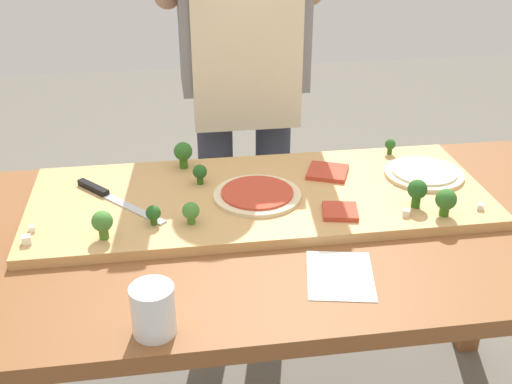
{
  "coord_description": "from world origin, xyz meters",
  "views": [
    {
      "loc": [
        -0.27,
        -1.28,
        1.54
      ],
      "look_at": [
        -0.05,
        0.14,
        0.79
      ],
      "focal_mm": 44.14,
      "sensor_mm": 36.0,
      "label": 1
    }
  ],
  "objects_px": {
    "broccoli_floret_front_left": "(153,214)",
    "cheese_crumble_c": "(481,207)",
    "broccoli_floret_back_left": "(446,200)",
    "pizza_slice_near_left": "(340,211)",
    "cheese_crumble_d": "(32,229)",
    "prep_table": "(286,261)",
    "cheese_crumble_a": "(27,240)",
    "broccoli_floret_back_right": "(102,222)",
    "chefs_knife": "(108,195)",
    "pizza_whole_cheese_artichoke": "(424,173)",
    "broccoli_floret_center_left": "(390,145)",
    "broccoli_floret_front_right": "(183,153)",
    "pizza_slice_center": "(328,172)",
    "cook_center": "(244,57)",
    "broccoli_floret_center_right": "(200,173)",
    "flour_cup": "(153,313)",
    "broccoli_floret_back_mid": "(191,211)",
    "broccoli_floret_front_mid": "(417,191)",
    "recipe_note": "(340,275)",
    "pizza_whole_tomato_red": "(257,194)",
    "cheese_crumble_b": "(406,213)"
  },
  "relations": [
    {
      "from": "pizza_slice_center",
      "to": "broccoli_floret_back_right",
      "type": "distance_m",
      "value": 0.63
    },
    {
      "from": "broccoli_floret_back_right",
      "to": "broccoli_floret_front_right",
      "type": "xyz_separation_m",
      "value": [
        0.19,
        0.35,
        0.0
      ]
    },
    {
      "from": "prep_table",
      "to": "cheese_crumble_a",
      "type": "bearing_deg",
      "value": -176.62
    },
    {
      "from": "broccoli_floret_front_left",
      "to": "cheese_crumble_c",
      "type": "distance_m",
      "value": 0.79
    },
    {
      "from": "broccoli_floret_front_mid",
      "to": "broccoli_floret_center_right",
      "type": "bearing_deg",
      "value": 158.22
    },
    {
      "from": "broccoli_floret_back_right",
      "to": "cook_center",
      "type": "xyz_separation_m",
      "value": [
        0.41,
        0.72,
        0.16
      ]
    },
    {
      "from": "broccoli_floret_center_right",
      "to": "broccoli_floret_front_left",
      "type": "height_order",
      "value": "broccoli_floret_center_right"
    },
    {
      "from": "pizza_slice_near_left",
      "to": "broccoli_floret_back_left",
      "type": "distance_m",
      "value": 0.25
    },
    {
      "from": "pizza_whole_cheese_artichoke",
      "to": "prep_table",
      "type": "bearing_deg",
      "value": -158.14
    },
    {
      "from": "broccoli_floret_back_mid",
      "to": "flour_cup",
      "type": "bearing_deg",
      "value": -104.34
    },
    {
      "from": "broccoli_floret_back_left",
      "to": "cheese_crumble_c",
      "type": "bearing_deg",
      "value": 7.72
    },
    {
      "from": "broccoli_floret_back_right",
      "to": "broccoli_floret_front_left",
      "type": "xyz_separation_m",
      "value": [
        0.11,
        0.05,
        -0.01
      ]
    },
    {
      "from": "pizza_slice_center",
      "to": "broccoli_floret_front_mid",
      "type": "xyz_separation_m",
      "value": [
        0.17,
        -0.21,
        0.04
      ]
    },
    {
      "from": "pizza_slice_near_left",
      "to": "cheese_crumble_d",
      "type": "xyz_separation_m",
      "value": [
        -0.72,
        0.02,
        0.0
      ]
    },
    {
      "from": "broccoli_floret_back_mid",
      "to": "broccoli_floret_front_mid",
      "type": "relative_size",
      "value": 0.75
    },
    {
      "from": "pizza_whole_tomato_red",
      "to": "cheese_crumble_a",
      "type": "relative_size",
      "value": 11.43
    },
    {
      "from": "pizza_whole_cheese_artichoke",
      "to": "broccoli_floret_back_left",
      "type": "xyz_separation_m",
      "value": [
        -0.04,
        -0.21,
        0.03
      ]
    },
    {
      "from": "pizza_whole_cheese_artichoke",
      "to": "broccoli_floret_front_right",
      "type": "xyz_separation_m",
      "value": [
        -0.64,
        0.15,
        0.04
      ]
    },
    {
      "from": "cheese_crumble_c",
      "to": "chefs_knife",
      "type": "bearing_deg",
      "value": 167.61
    },
    {
      "from": "chefs_knife",
      "to": "cook_center",
      "type": "distance_m",
      "value": 0.69
    },
    {
      "from": "cheese_crumble_c",
      "to": "flour_cup",
      "type": "distance_m",
      "value": 0.85
    },
    {
      "from": "cheese_crumble_a",
      "to": "cook_center",
      "type": "bearing_deg",
      "value": 50.98
    },
    {
      "from": "prep_table",
      "to": "chefs_knife",
      "type": "xyz_separation_m",
      "value": [
        -0.43,
        0.16,
        0.13
      ]
    },
    {
      "from": "chefs_knife",
      "to": "broccoli_floret_front_left",
      "type": "bearing_deg",
      "value": -52.9
    },
    {
      "from": "pizza_slice_near_left",
      "to": "cheese_crumble_d",
      "type": "distance_m",
      "value": 0.72
    },
    {
      "from": "pizza_whole_cheese_artichoke",
      "to": "broccoli_floret_front_left",
      "type": "relative_size",
      "value": 4.42
    },
    {
      "from": "cheese_crumble_d",
      "to": "cook_center",
      "type": "xyz_separation_m",
      "value": [
        0.58,
        0.67,
        0.19
      ]
    },
    {
      "from": "pizza_whole_tomato_red",
      "to": "recipe_note",
      "type": "bearing_deg",
      "value": -68.89
    },
    {
      "from": "broccoli_floret_back_right",
      "to": "broccoli_floret_center_right",
      "type": "bearing_deg",
      "value": 46.03
    },
    {
      "from": "broccoli_floret_front_right",
      "to": "cheese_crumble_d",
      "type": "distance_m",
      "value": 0.47
    },
    {
      "from": "chefs_knife",
      "to": "recipe_note",
      "type": "height_order",
      "value": "chefs_knife"
    },
    {
      "from": "pizza_slice_near_left",
      "to": "broccoli_floret_front_left",
      "type": "bearing_deg",
      "value": 177.95
    },
    {
      "from": "pizza_slice_center",
      "to": "pizza_whole_cheese_artichoke",
      "type": "bearing_deg",
      "value": -10.6
    },
    {
      "from": "broccoli_floret_back_left",
      "to": "broccoli_floret_center_left",
      "type": "bearing_deg",
      "value": 91.32
    },
    {
      "from": "pizza_slice_center",
      "to": "broccoli_floret_center_left",
      "type": "xyz_separation_m",
      "value": [
        0.21,
        0.1,
        0.02
      ]
    },
    {
      "from": "broccoli_floret_front_mid",
      "to": "cheese_crumble_c",
      "type": "bearing_deg",
      "value": -13.18
    },
    {
      "from": "broccoli_floret_center_left",
      "to": "broccoli_floret_front_right",
      "type": "distance_m",
      "value": 0.6
    },
    {
      "from": "pizza_whole_cheese_artichoke",
      "to": "broccoli_floret_front_mid",
      "type": "xyz_separation_m",
      "value": [
        -0.09,
        -0.17,
        0.04
      ]
    },
    {
      "from": "prep_table",
      "to": "cook_center",
      "type": "relative_size",
      "value": 0.96
    },
    {
      "from": "pizza_whole_cheese_artichoke",
      "to": "cheese_crumble_b",
      "type": "bearing_deg",
      "value": -121.86
    },
    {
      "from": "broccoli_floret_front_left",
      "to": "cheese_crumble_a",
      "type": "height_order",
      "value": "broccoli_floret_front_left"
    },
    {
      "from": "pizza_whole_tomato_red",
      "to": "broccoli_floret_front_right",
      "type": "height_order",
      "value": "broccoli_floret_front_right"
    },
    {
      "from": "broccoli_floret_back_left",
      "to": "cook_center",
      "type": "height_order",
      "value": "cook_center"
    },
    {
      "from": "prep_table",
      "to": "broccoli_floret_front_mid",
      "type": "bearing_deg",
      "value": -0.25
    },
    {
      "from": "cheese_crumble_c",
      "to": "cook_center",
      "type": "distance_m",
      "value": 0.89
    },
    {
      "from": "broccoli_floret_front_left",
      "to": "flour_cup",
      "type": "height_order",
      "value": "flour_cup"
    },
    {
      "from": "pizza_whole_cheese_artichoke",
      "to": "cheese_crumble_c",
      "type": "xyz_separation_m",
      "value": [
        0.06,
        -0.2,
        -0.0
      ]
    },
    {
      "from": "chefs_knife",
      "to": "broccoli_floret_front_mid",
      "type": "height_order",
      "value": "broccoli_floret_front_mid"
    },
    {
      "from": "cheese_crumble_c",
      "to": "flour_cup",
      "type": "height_order",
      "value": "flour_cup"
    },
    {
      "from": "cheese_crumble_d",
      "to": "recipe_note",
      "type": "distance_m",
      "value": 0.71
    }
  ]
}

